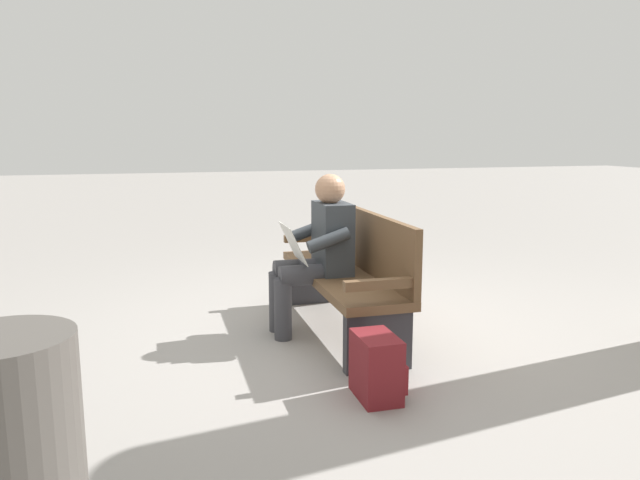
# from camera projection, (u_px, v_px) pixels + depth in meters

# --- Properties ---
(ground_plane) EXTENTS (40.00, 40.00, 0.00)m
(ground_plane) POSITION_uv_depth(u_px,v_px,m) (340.00, 331.00, 4.51)
(ground_plane) COLOR gray
(bench_near) EXTENTS (1.81, 0.50, 0.90)m
(bench_near) POSITION_uv_depth(u_px,v_px,m) (349.00, 271.00, 4.45)
(bench_near) COLOR brown
(bench_near) RESTS_ON ground
(person_seated) EXTENTS (0.57, 0.58, 1.18)m
(person_seated) POSITION_uv_depth(u_px,v_px,m) (318.00, 249.00, 4.39)
(person_seated) COLOR #33383D
(person_seated) RESTS_ON ground
(backpack) EXTENTS (0.34, 0.26, 0.36)m
(backpack) POSITION_uv_depth(u_px,v_px,m) (377.00, 367.00, 3.34)
(backpack) COLOR maroon
(backpack) RESTS_ON ground
(trash_bin) EXTENTS (0.42, 0.42, 0.89)m
(trash_bin) POSITION_uv_depth(u_px,v_px,m) (14.00, 477.00, 1.80)
(trash_bin) COLOR #514C47
(trash_bin) RESTS_ON ground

